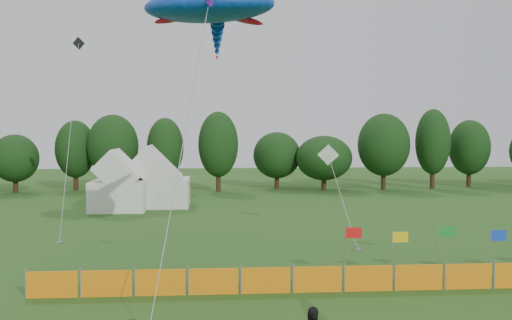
{
  "coord_description": "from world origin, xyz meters",
  "views": [
    {
      "loc": [
        -1.5,
        -13.9,
        6.25
      ],
      "look_at": [
        0.0,
        6.0,
        5.2
      ],
      "focal_mm": 40.0,
      "sensor_mm": 36.0,
      "label": 1
    }
  ],
  "objects": [
    {
      "name": "treeline",
      "position": [
        1.61,
        44.93,
        4.18
      ],
      "size": [
        104.57,
        8.78,
        8.36
      ],
      "color": "#382314",
      "rests_on": "ground"
    },
    {
      "name": "tent_left",
      "position": [
        -8.82,
        31.04,
        1.91
      ],
      "size": [
        4.29,
        4.29,
        3.78
      ],
      "color": "white",
      "rests_on": "ground"
    },
    {
      "name": "tent_right",
      "position": [
        -6.11,
        33.04,
        1.9
      ],
      "size": [
        5.35,
        4.28,
        3.77
      ],
      "color": "silver",
      "rests_on": "ground"
    },
    {
      "name": "barrier_fence",
      "position": [
        1.49,
        7.53,
        0.5
      ],
      "size": [
        19.9,
        0.06,
        1.0
      ],
      "color": "orange",
      "rests_on": "ground"
    },
    {
      "name": "flag_row",
      "position": [
        9.13,
        9.23,
        1.41
      ],
      "size": [
        10.73,
        0.63,
        2.19
      ],
      "color": "gray",
      "rests_on": "ground"
    },
    {
      "name": "stingray_kite",
      "position": [
        -1.62,
        10.62,
        11.39
      ],
      "size": [
        6.59,
        14.83,
        12.42
      ],
      "color": "blue",
      "rests_on": "ground"
    },
    {
      "name": "small_kite_white",
      "position": [
        5.64,
        19.15,
        3.6
      ],
      "size": [
        1.3,
        5.8,
        5.39
      ],
      "color": "white",
      "rests_on": "ground"
    },
    {
      "name": "small_kite_dark",
      "position": [
        -10.64,
        24.02,
        7.5
      ],
      "size": [
        1.67,
        10.28,
        12.92
      ],
      "color": "black",
      "rests_on": "ground"
    }
  ]
}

